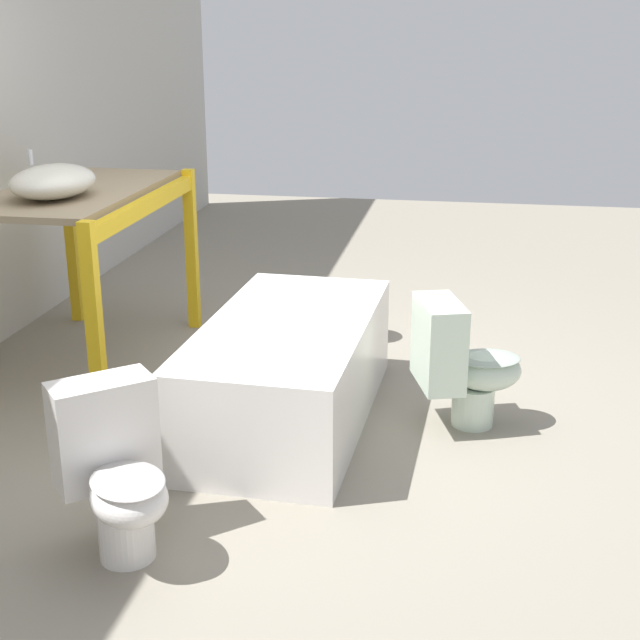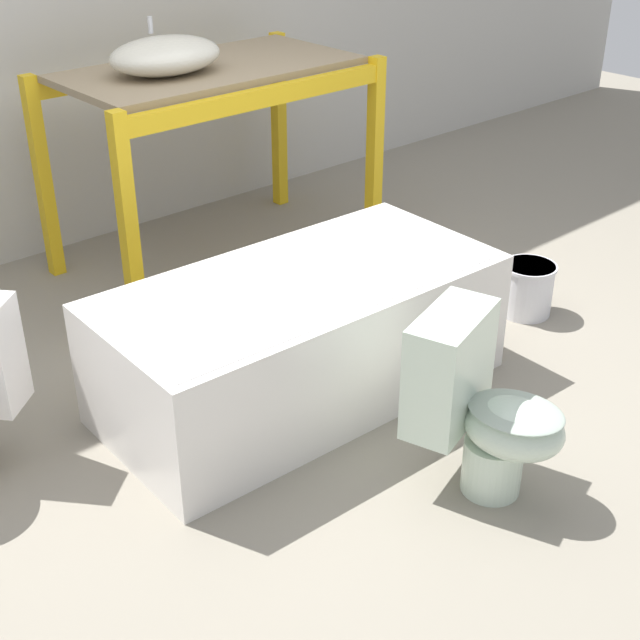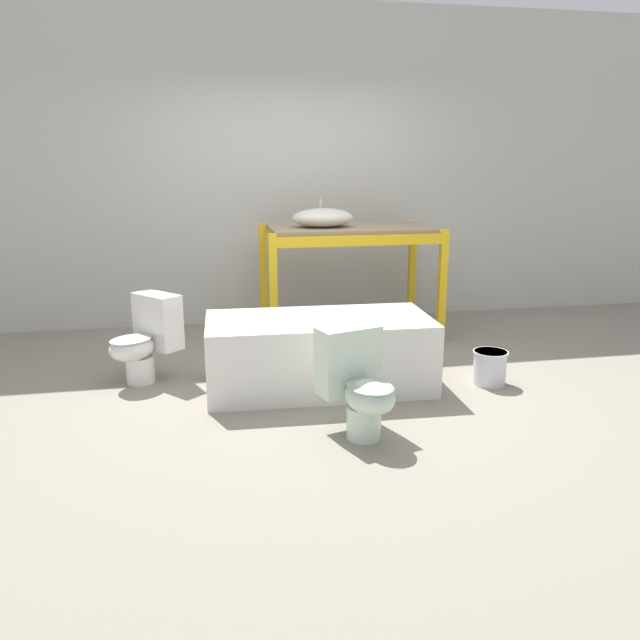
% 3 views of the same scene
% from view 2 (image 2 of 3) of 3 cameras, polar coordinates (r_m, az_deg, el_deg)
% --- Properties ---
extents(ground_plane, '(12.00, 12.00, 0.00)m').
position_cam_2_polar(ground_plane, '(4.01, -2.58, -3.07)').
color(ground_plane, gray).
extents(shelving_rack, '(1.64, 0.91, 1.07)m').
position_cam_2_polar(shelving_rack, '(4.78, -6.98, 13.91)').
color(shelving_rack, yellow).
rests_on(shelving_rack, ground_plane).
extents(sink_basin, '(0.58, 0.42, 0.26)m').
position_cam_2_polar(sink_basin, '(4.57, -9.87, 16.34)').
color(sink_basin, silver).
rests_on(sink_basin, shelving_rack).
extents(bathtub_main, '(1.70, 0.86, 0.54)m').
position_cam_2_polar(bathtub_main, '(3.67, -1.23, -0.56)').
color(bathtub_main, white).
rests_on(bathtub_main, ground_plane).
extents(toilet_near, '(0.48, 0.61, 0.67)m').
position_cam_2_polar(toilet_near, '(3.19, 10.09, -5.27)').
color(toilet_near, silver).
rests_on(toilet_near, ground_plane).
extents(bucket_white, '(0.27, 0.27, 0.26)m').
position_cam_2_polar(bucket_white, '(4.51, 13.13, 2.03)').
color(bucket_white, silver).
rests_on(bucket_white, ground_plane).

